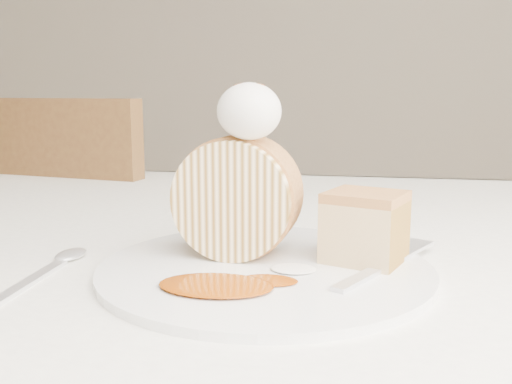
# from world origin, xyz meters

# --- Properties ---
(table) EXTENTS (1.40, 0.90, 0.75)m
(table) POSITION_xyz_m (0.00, 0.20, 0.66)
(table) COLOR beige
(table) RESTS_ON ground
(chair_far) EXTENTS (0.48, 0.48, 0.89)m
(chair_far) POSITION_xyz_m (-0.49, 0.67, 0.51)
(chair_far) COLOR brown
(chair_far) RESTS_ON ground
(plate) EXTENTS (0.37, 0.37, 0.01)m
(plate) POSITION_xyz_m (0.00, 0.05, 0.75)
(plate) COLOR white
(plate) RESTS_ON table
(roulade_slice) EXTENTS (0.11, 0.06, 0.11)m
(roulade_slice) POSITION_xyz_m (-0.03, 0.08, 0.81)
(roulade_slice) COLOR #FFE5B1
(roulade_slice) RESTS_ON plate
(cake_chunk) EXTENTS (0.08, 0.08, 0.05)m
(cake_chunk) POSITION_xyz_m (0.08, 0.08, 0.78)
(cake_chunk) COLOR #BB7F46
(cake_chunk) RESTS_ON plate
(whipped_cream) EXTENTS (0.05, 0.05, 0.05)m
(whipped_cream) POSITION_xyz_m (-0.02, 0.07, 0.89)
(whipped_cream) COLOR white
(whipped_cream) RESTS_ON roulade_slice
(caramel_drizzle) EXTENTS (0.03, 0.02, 0.01)m
(caramel_drizzle) POSITION_xyz_m (-0.02, 0.07, 0.91)
(caramel_drizzle) COLOR #8F3905
(caramel_drizzle) RESTS_ON whipped_cream
(caramel_pool) EXTENTS (0.10, 0.08, 0.00)m
(caramel_pool) POSITION_xyz_m (-0.03, -0.01, 0.76)
(caramel_pool) COLOR #8F3905
(caramel_pool) RESTS_ON plate
(fork) EXTENTS (0.10, 0.16, 0.00)m
(fork) POSITION_xyz_m (0.09, 0.05, 0.76)
(fork) COLOR silver
(fork) RESTS_ON plate
(spoon) EXTENTS (0.03, 0.14, 0.00)m
(spoon) POSITION_xyz_m (-0.18, -0.01, 0.75)
(spoon) COLOR silver
(spoon) RESTS_ON table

